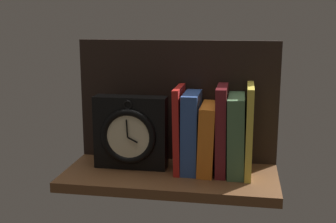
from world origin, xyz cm
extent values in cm
cube|color=brown|center=(0.00, 0.00, -1.25)|extent=(55.70, 24.84, 2.50)
cube|color=black|center=(0.00, 11.82, 16.89)|extent=(55.70, 1.20, 33.79)
cube|color=red|center=(1.95, 3.42, 11.12)|extent=(2.11, 13.50, 22.27)
cube|color=#2D4C8E|center=(5.12, 3.42, 10.37)|extent=(4.11, 13.14, 20.74)
cube|color=orange|center=(9.45, 3.42, 8.91)|extent=(4.43, 14.34, 17.91)
cube|color=maroon|center=(13.06, 3.42, 11.37)|extent=(3.03, 13.70, 22.78)
cube|color=#476B44|center=(16.79, 3.42, 10.17)|extent=(4.67, 14.78, 20.44)
cube|color=gold|center=(20.01, 3.42, 11.58)|extent=(1.72, 15.61, 23.17)
cube|color=black|center=(-11.10, 2.79, 9.73)|extent=(19.46, 5.21, 19.46)
torus|color=black|center=(-11.10, -0.22, 9.25)|extent=(14.90, 1.83, 14.90)
cylinder|color=beige|center=(-11.10, -0.22, 9.25)|extent=(12.03, 0.60, 12.03)
cube|color=black|center=(-9.78, -0.72, 8.60)|extent=(2.77, 0.30, 1.57)
cube|color=black|center=(-11.22, -0.72, 11.60)|extent=(0.53, 0.30, 4.71)
torus|color=black|center=(-11.10, 0.18, 17.70)|extent=(2.44, 0.44, 2.44)
camera|label=1|loc=(18.28, -107.72, 39.62)|focal=47.04mm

